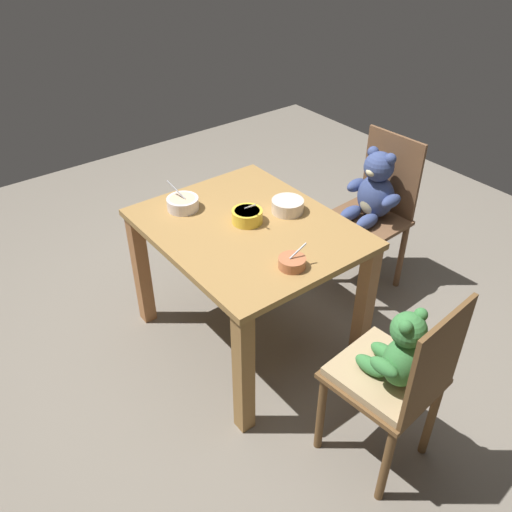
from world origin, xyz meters
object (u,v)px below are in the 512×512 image
Objects in this scene: teddy_chair_near_right at (397,368)px; porridge_bowl_cream_far_center at (288,206)px; porridge_bowl_terracotta_near_right at (292,262)px; dining_table at (248,249)px; teddy_chair_far_center at (374,198)px; porridge_bowl_white_near_left at (183,203)px; porridge_bowl_yellow_center at (247,216)px.

teddy_chair_near_right is 5.69× the size of porridge_bowl_cream_far_center.
porridge_bowl_terracotta_near_right is at bearing -0.86° from teddy_chair_near_right.
dining_table is 0.95m from teddy_chair_near_right.
porridge_bowl_white_near_left is (-0.36, -1.02, 0.16)m from teddy_chair_far_center.
porridge_bowl_white_near_left is at bearing -22.81° from teddy_chair_far_center.
teddy_chair_far_center reaches higher than teddy_chair_near_right.
porridge_bowl_cream_far_center is at bearing 142.14° from porridge_bowl_terracotta_near_right.
teddy_chair_near_right is at bearing -1.20° from porridge_bowl_yellow_center.
dining_table is at bearing 26.34° from porridge_bowl_white_near_left.
porridge_bowl_terracotta_near_right is at bearing -9.29° from porridge_bowl_yellow_center.
teddy_chair_near_right reaches higher than porridge_bowl_white_near_left.
teddy_chair_near_right is (0.95, -0.00, -0.03)m from dining_table.
dining_table is at bearing -5.83° from teddy_chair_far_center.
teddy_chair_near_right reaches higher than porridge_bowl_terracotta_near_right.
porridge_bowl_yellow_center is at bearing 146.32° from dining_table.
teddy_chair_far_center reaches higher than dining_table.
porridge_bowl_cream_far_center reaches higher than dining_table.
teddy_chair_near_right is 0.60m from porridge_bowl_terracotta_near_right.
porridge_bowl_yellow_center is at bearing 31.36° from porridge_bowl_white_near_left.
teddy_chair_far_center is 1.03× the size of teddy_chair_near_right.
porridge_bowl_terracotta_near_right is 0.80× the size of porridge_bowl_yellow_center.
teddy_chair_far_center is at bearing -49.06° from teddy_chair_near_right.
dining_table is at bearing 172.87° from porridge_bowl_terracotta_near_right.
porridge_bowl_yellow_center is (-0.97, 0.02, 0.20)m from teddy_chair_near_right.
porridge_bowl_white_near_left is at bearing -130.50° from porridge_bowl_cream_far_center.
porridge_bowl_cream_far_center is (-0.93, 0.24, 0.20)m from teddy_chair_near_right.
porridge_bowl_terracotta_near_right is at bearing -37.86° from porridge_bowl_cream_far_center.
dining_table is 0.29m from porridge_bowl_cream_far_center.
teddy_chair_near_right reaches higher than porridge_bowl_yellow_center.
teddy_chair_far_center reaches higher than porridge_bowl_yellow_center.
porridge_bowl_terracotta_near_right is 0.77× the size of porridge_bowl_white_near_left.
dining_table is 0.40m from porridge_bowl_white_near_left.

